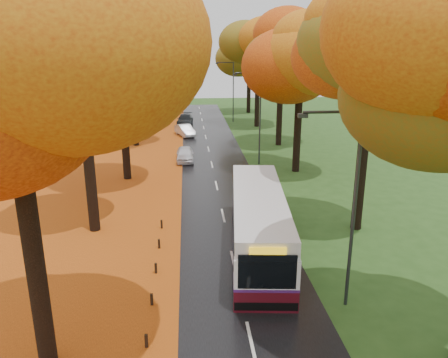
{
  "coord_description": "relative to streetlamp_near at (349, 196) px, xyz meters",
  "views": [
    {
      "loc": [
        -2.08,
        -7.09,
        10.2
      ],
      "look_at": [
        0.0,
        17.37,
        2.6
      ],
      "focal_mm": 35.0,
      "sensor_mm": 36.0,
      "label": 1
    }
  ],
  "objects": [
    {
      "name": "streetlamp_near",
      "position": [
        0.0,
        0.0,
        0.0
      ],
      "size": [
        2.45,
        0.18,
        8.0
      ],
      "color": "#333538",
      "rests_on": "ground"
    },
    {
      "name": "leaf_verge",
      "position": [
        -12.95,
        17.0,
        -4.7
      ],
      "size": [
        12.0,
        90.0,
        0.02
      ],
      "primitive_type": "cube",
      "color": "maroon",
      "rests_on": "ground"
    },
    {
      "name": "leaf_drift",
      "position": [
        -7.0,
        17.0,
        -4.67
      ],
      "size": [
        0.9,
        90.0,
        0.01
      ],
      "primitive_type": "cube",
      "color": "orange",
      "rests_on": "road"
    },
    {
      "name": "trees_right",
      "position": [
        3.24,
        18.91,
        4.98
      ],
      "size": [
        9.3,
        74.2,
        13.96
      ],
      "color": "black",
      "rests_on": "ground"
    },
    {
      "name": "road",
      "position": [
        -3.95,
        17.0,
        -4.69
      ],
      "size": [
        6.5,
        90.0,
        0.04
      ],
      "primitive_type": "cube",
      "color": "black",
      "rests_on": "ground"
    },
    {
      "name": "trees_left",
      "position": [
        -11.13,
        19.06,
        4.82
      ],
      "size": [
        9.2,
        74.0,
        13.88
      ],
      "color": "black",
      "rests_on": "ground"
    },
    {
      "name": "car_white",
      "position": [
        -6.3,
        23.44,
        -4.03
      ],
      "size": [
        1.56,
        3.81,
        1.29
      ],
      "primitive_type": "imported",
      "rotation": [
        0.0,
        0.0,
        0.01
      ],
      "color": "white",
      "rests_on": "road"
    },
    {
      "name": "bus",
      "position": [
        -2.55,
        5.21,
        -3.11
      ],
      "size": [
        3.72,
        11.53,
        2.98
      ],
      "rotation": [
        0.0,
        0.0,
        -0.1
      ],
      "color": "#480B14",
      "rests_on": "road"
    },
    {
      "name": "car_silver",
      "position": [
        -6.3,
        34.92,
        -4.03
      ],
      "size": [
        2.57,
        4.15,
        1.29
      ],
      "primitive_type": "imported",
      "rotation": [
        0.0,
        0.0,
        0.33
      ],
      "color": "#A8ABB0",
      "rests_on": "road"
    },
    {
      "name": "streetlamp_mid",
      "position": [
        0.0,
        22.0,
        0.0
      ],
      "size": [
        2.45,
        0.18,
        8.0
      ],
      "color": "#333538",
      "rests_on": "ground"
    },
    {
      "name": "car_dark",
      "position": [
        -6.3,
        42.01,
        -3.98
      ],
      "size": [
        2.27,
        4.9,
        1.39
      ],
      "primitive_type": "imported",
      "rotation": [
        0.0,
        0.0,
        -0.07
      ],
      "color": "black",
      "rests_on": "road"
    },
    {
      "name": "streetlamp_far",
      "position": [
        0.0,
        44.0,
        0.0
      ],
      "size": [
        2.45,
        0.18,
        8.0
      ],
      "color": "#333538",
      "rests_on": "ground"
    },
    {
      "name": "centre_line",
      "position": [
        -3.95,
        17.0,
        -4.67
      ],
      "size": [
        0.12,
        90.0,
        0.01
      ],
      "primitive_type": "cube",
      "color": "silver",
      "rests_on": "road"
    }
  ]
}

